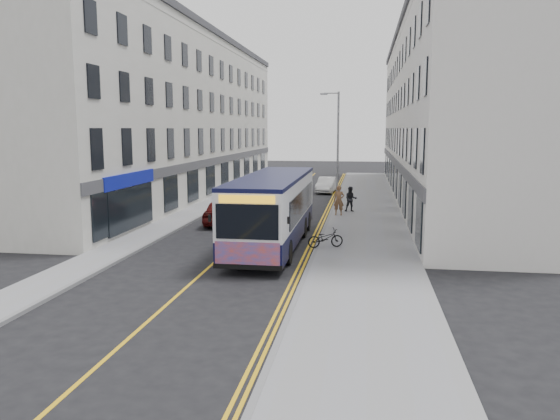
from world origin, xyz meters
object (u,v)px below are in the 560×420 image
(car_white, at_px, (327,185))
(car_maroon, at_px, (223,211))
(city_bus, at_px, (273,208))
(pedestrian_far, at_px, (351,199))
(bicycle, at_px, (325,238))
(pedestrian_near, at_px, (339,200))
(streetlamp, at_px, (337,145))

(car_white, bearing_deg, car_maroon, -101.30)
(city_bus, xyz_separation_m, car_maroon, (-3.88, 5.54, -1.07))
(pedestrian_far, distance_m, car_maroon, 8.92)
(bicycle, xyz_separation_m, pedestrian_near, (0.15, 9.62, 0.50))
(car_maroon, bearing_deg, city_bus, 121.33)
(pedestrian_far, bearing_deg, bicycle, -100.29)
(city_bus, bearing_deg, pedestrian_near, 73.70)
(city_bus, distance_m, pedestrian_near, 9.52)
(streetlamp, distance_m, pedestrian_near, 4.93)
(pedestrian_near, bearing_deg, bicycle, -87.51)
(streetlamp, distance_m, city_bus, 13.19)
(streetlamp, bearing_deg, pedestrian_far, -61.64)
(pedestrian_far, height_order, car_maroon, pedestrian_far)
(streetlamp, bearing_deg, bicycle, -89.00)
(streetlamp, relative_size, bicycle, 4.80)
(bicycle, relative_size, car_white, 0.41)
(city_bus, bearing_deg, car_maroon, 125.04)
(pedestrian_near, distance_m, car_maroon, 7.46)
(bicycle, xyz_separation_m, car_maroon, (-6.40, 6.04, 0.20))
(bicycle, height_order, pedestrian_near, pedestrian_near)
(car_white, relative_size, car_maroon, 0.91)
(city_bus, bearing_deg, pedestrian_far, 72.56)
(bicycle, distance_m, pedestrian_near, 9.63)
(streetlamp, distance_m, bicycle, 13.78)
(streetlamp, height_order, city_bus, streetlamp)
(bicycle, bearing_deg, pedestrian_far, -26.33)
(bicycle, xyz_separation_m, pedestrian_far, (0.85, 11.23, 0.39))
(car_white, bearing_deg, streetlamp, -77.34)
(pedestrian_far, bearing_deg, car_maroon, -150.35)
(pedestrian_near, distance_m, pedestrian_far, 1.77)
(city_bus, xyz_separation_m, pedestrian_far, (3.37, 10.73, -0.89))
(bicycle, xyz_separation_m, car_white, (-1.52, 22.78, 0.11))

